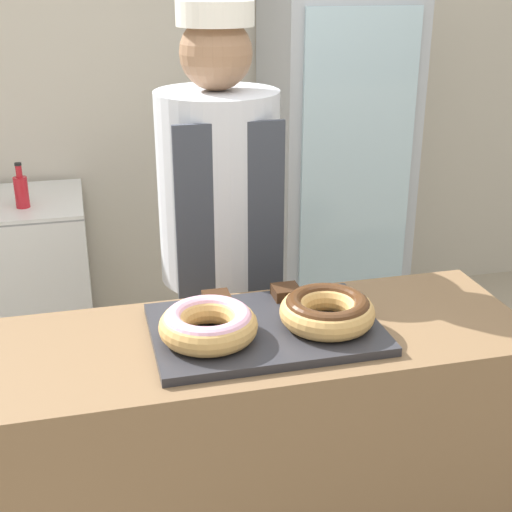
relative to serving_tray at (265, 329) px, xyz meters
The scene contains 10 objects.
wall_back 2.17m from the serving_tray, 90.00° to the left, with size 8.00×0.06×2.70m.
display_counter 0.48m from the serving_tray, ahead, with size 1.42×0.52×0.93m.
serving_tray is the anchor object (origin of this frame).
donut_light_glaze 0.17m from the serving_tray, 166.84° to the right, with size 0.25×0.25×0.08m.
donut_chocolate_glaze 0.17m from the serving_tray, 13.16° to the right, with size 0.25×0.25×0.08m.
brownie_back_left 0.18m from the serving_tray, 123.77° to the left, with size 0.07×0.07×0.03m.
brownie_back_right 0.18m from the serving_tray, 56.23° to the left, with size 0.07×0.07×0.03m.
baker_person 0.60m from the serving_tray, 89.99° to the left, with size 0.40×0.40×1.74m.
beverage_fridge 1.94m from the serving_tray, 64.85° to the left, with size 0.66×0.64×1.82m.
bottle_red 1.79m from the serving_tray, 113.33° to the left, with size 0.06×0.06×0.21m.
Camera 1 is at (-0.43, -1.61, 1.83)m, focal length 50.00 mm.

